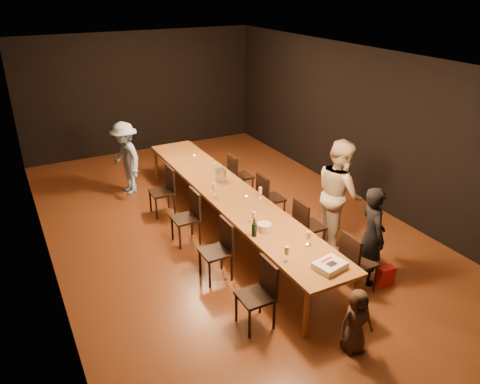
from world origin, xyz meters
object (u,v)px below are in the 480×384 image
ice_bucket (221,175)px  man_blue (126,158)px  woman_birthday (372,235)px  plate_stack (264,227)px  table (230,195)px  chair_left_3 (162,192)px  birthday_cake (330,265)px  champagne_bottle (254,227)px  chair_right_1 (309,225)px  chair_right_2 (271,198)px  child (356,321)px  woman_tan (339,193)px  chair_left_0 (255,296)px  chair_left_2 (185,218)px  chair_right_0 (359,261)px  chair_left_1 (215,251)px  chair_right_3 (241,175)px

ice_bucket → man_blue: bearing=122.6°
woman_birthday → plate_stack: (-1.31, 0.86, 0.05)m
table → ice_bucket: size_ratio=27.39×
table → chair_left_3: 1.49m
birthday_cake → champagne_bottle: champagne_bottle is taller
table → chair_right_1: chair_right_1 is taller
chair_right_2 → child: chair_right_2 is taller
child → woman_birthday: bearing=52.6°
woman_birthday → chair_right_2: bearing=25.6°
plate_stack → woman_tan: bearing=8.8°
table → plate_stack: (-0.16, -1.44, 0.11)m
plate_stack → table: bearing=83.8°
chair_left_3 → chair_left_0: bearing=-180.0°
chair_left_2 → child: bearing=-165.8°
chair_right_1 → birthday_cake: (-0.76, -1.48, 0.33)m
chair_right_0 → woman_tan: 1.41m
table → chair_right_2: size_ratio=6.45×
table → woman_tan: woman_tan is taller
chair_left_0 → woman_birthday: size_ratio=0.61×
chair_right_1 → man_blue: man_blue is taller
woman_tan → ice_bucket: 2.20m
chair_right_0 → champagne_bottle: (-1.22, 0.90, 0.44)m
table → chair_right_1: bearing=-54.7°
chair_right_0 → chair_left_1: same height
chair_right_0 → child: 1.27m
chair_right_2 → chair_left_3: same height
chair_right_3 → birthday_cake: (-0.76, -3.88, 0.33)m
chair_left_0 → woman_tan: bearing=-62.0°
birthday_cake → ice_bucket: size_ratio=1.99×
woman_birthday → champagne_bottle: 1.72m
chair_right_3 → chair_left_0: 3.98m
chair_right_0 → birthday_cake: (-0.76, -0.28, 0.33)m
chair_right_3 → woman_tan: bearing=13.3°
chair_left_1 → woman_birthday: (2.00, -1.10, 0.29)m
plate_stack → chair_left_2: bearing=115.7°
table → birthday_cake: birthday_cake is taller
child → champagne_bottle: size_ratio=2.74×
table → chair_left_3: (-0.85, 1.20, -0.24)m
chair_left_3 → chair_right_2: bearing=-125.2°
chair_right_1 → birthday_cake: bearing=-27.3°
woman_tan → chair_right_2: bearing=42.8°
child → plate_stack: (-0.16, 1.91, 0.38)m
birthday_cake → chair_left_0: bearing=152.4°
chair_right_1 → chair_right_3: same height
birthday_cake → plate_stack: 1.26m
woman_tan → child: bearing=164.0°
woman_birthday → plate_stack: size_ratio=7.12×
chair_left_3 → birthday_cake: chair_left_3 is taller
chair_left_3 → birthday_cake: bearing=-166.4°
chair_left_1 → woman_tan: bearing=-89.9°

